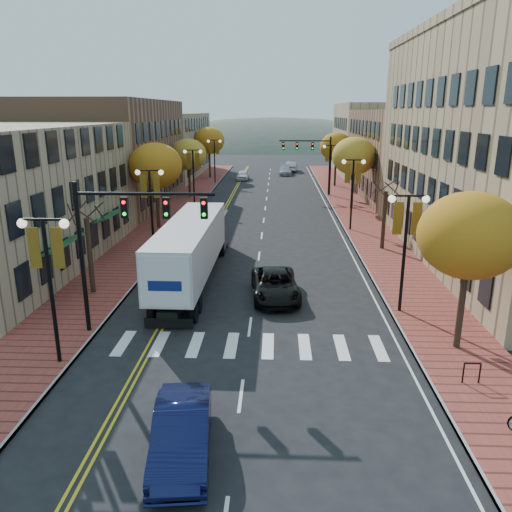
# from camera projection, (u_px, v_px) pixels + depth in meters

# --- Properties ---
(ground) EXTENTS (200.00, 200.00, 0.00)m
(ground) POSITION_uv_depth(u_px,v_px,m) (245.00, 368.00, 19.92)
(ground) COLOR black
(ground) RESTS_ON ground
(sidewalk_left) EXTENTS (4.00, 85.00, 0.15)m
(sidewalk_left) POSITION_uv_depth(u_px,v_px,m) (178.00, 210.00, 51.43)
(sidewalk_left) COLOR brown
(sidewalk_left) RESTS_ON ground
(sidewalk_right) EXTENTS (4.00, 85.00, 0.15)m
(sidewalk_right) POSITION_uv_depth(u_px,v_px,m) (353.00, 211.00, 50.70)
(sidewalk_right) COLOR brown
(sidewalk_right) RESTS_ON ground
(building_left_mid) EXTENTS (12.00, 24.00, 11.00)m
(building_left_mid) POSITION_uv_depth(u_px,v_px,m) (108.00, 153.00, 53.59)
(building_left_mid) COLOR brown
(building_left_mid) RESTS_ON ground
(building_left_far) EXTENTS (12.00, 26.00, 9.50)m
(building_left_far) POSITION_uv_depth(u_px,v_px,m) (161.00, 145.00, 77.77)
(building_left_far) COLOR #9E8966
(building_left_far) RESTS_ON ground
(building_right_mid) EXTENTS (15.00, 24.00, 10.00)m
(building_right_mid) POSITION_uv_depth(u_px,v_px,m) (426.00, 154.00, 58.04)
(building_right_mid) COLOR brown
(building_right_mid) RESTS_ON ground
(building_right_far) EXTENTS (15.00, 20.00, 11.00)m
(building_right_far) POSITION_uv_depth(u_px,v_px,m) (387.00, 139.00, 79.00)
(building_right_far) COLOR #9E8966
(building_right_far) RESTS_ON ground
(tree_left_a) EXTENTS (0.28, 0.28, 4.20)m
(tree_left_a) POSITION_uv_depth(u_px,v_px,m) (90.00, 256.00, 27.32)
(tree_left_a) COLOR #382619
(tree_left_a) RESTS_ON sidewalk_left
(tree_left_b) EXTENTS (4.48, 4.48, 7.21)m
(tree_left_b) POSITION_uv_depth(u_px,v_px,m) (155.00, 166.00, 41.77)
(tree_left_b) COLOR #382619
(tree_left_b) RESTS_ON sidewalk_left
(tree_left_c) EXTENTS (4.16, 4.16, 6.69)m
(tree_left_c) POSITION_uv_depth(u_px,v_px,m) (189.00, 154.00, 57.22)
(tree_left_c) COLOR #382619
(tree_left_c) RESTS_ON sidewalk_left
(tree_left_d) EXTENTS (4.61, 4.61, 7.42)m
(tree_left_d) POSITION_uv_depth(u_px,v_px,m) (209.00, 141.00, 74.33)
(tree_left_d) COLOR #382619
(tree_left_d) RESTS_ON sidewalk_left
(tree_right_a) EXTENTS (4.16, 4.16, 6.69)m
(tree_right_a) POSITION_uv_depth(u_px,v_px,m) (470.00, 236.00, 20.05)
(tree_right_a) COLOR #382619
(tree_right_a) RESTS_ON sidewalk_right
(tree_right_b) EXTENTS (0.28, 0.28, 4.20)m
(tree_right_b) POSITION_uv_depth(u_px,v_px,m) (384.00, 220.00, 36.18)
(tree_right_b) COLOR #382619
(tree_right_b) RESTS_ON sidewalk_right
(tree_right_c) EXTENTS (4.48, 4.48, 7.21)m
(tree_right_c) POSITION_uv_depth(u_px,v_px,m) (354.00, 156.00, 50.63)
(tree_right_c) COLOR #382619
(tree_right_c) RESTS_ON sidewalk_right
(tree_right_d) EXTENTS (4.35, 4.35, 7.00)m
(tree_right_d) POSITION_uv_depth(u_px,v_px,m) (336.00, 147.00, 66.02)
(tree_right_d) COLOR #382619
(tree_right_d) RESTS_ON sidewalk_right
(lamp_left_a) EXTENTS (1.96, 0.36, 6.05)m
(lamp_left_a) POSITION_uv_depth(u_px,v_px,m) (48.00, 263.00, 19.02)
(lamp_left_a) COLOR black
(lamp_left_a) RESTS_ON ground
(lamp_left_b) EXTENTS (1.96, 0.36, 6.05)m
(lamp_left_b) POSITION_uv_depth(u_px,v_px,m) (151.00, 195.00, 34.36)
(lamp_left_b) COLOR black
(lamp_left_b) RESTS_ON ground
(lamp_left_c) EXTENTS (1.96, 0.36, 6.05)m
(lamp_left_c) POSITION_uv_depth(u_px,v_px,m) (193.00, 167.00, 51.62)
(lamp_left_c) COLOR black
(lamp_left_c) RESTS_ON ground
(lamp_left_d) EXTENTS (1.96, 0.36, 6.05)m
(lamp_left_d) POSITION_uv_depth(u_px,v_px,m) (214.00, 153.00, 68.89)
(lamp_left_d) COLOR black
(lamp_left_d) RESTS_ON ground
(lamp_right_a) EXTENTS (1.96, 0.36, 6.05)m
(lamp_right_a) POSITION_uv_depth(u_px,v_px,m) (406.00, 231.00, 24.16)
(lamp_right_a) COLOR black
(lamp_right_a) RESTS_ON ground
(lamp_right_b) EXTENTS (1.96, 0.36, 6.05)m
(lamp_right_b) POSITION_uv_depth(u_px,v_px,m) (353.00, 181.00, 41.42)
(lamp_right_b) COLOR black
(lamp_right_b) RESTS_ON ground
(lamp_right_c) EXTENTS (1.96, 0.36, 6.05)m
(lamp_right_c) POSITION_uv_depth(u_px,v_px,m) (331.00, 160.00, 58.69)
(lamp_right_c) COLOR black
(lamp_right_c) RESTS_ON ground
(traffic_mast_near) EXTENTS (6.10, 0.35, 7.00)m
(traffic_mast_near) POSITION_uv_depth(u_px,v_px,m) (122.00, 230.00, 21.63)
(traffic_mast_near) COLOR black
(traffic_mast_near) RESTS_ON ground
(traffic_mast_far) EXTENTS (6.10, 0.34, 7.00)m
(traffic_mast_far) POSITION_uv_depth(u_px,v_px,m) (314.00, 155.00, 58.59)
(traffic_mast_far) COLOR black
(traffic_mast_far) RESTS_ON ground
(semi_truck) EXTENTS (2.65, 15.44, 3.85)m
(semi_truck) POSITION_uv_depth(u_px,v_px,m) (194.00, 244.00, 29.68)
(semi_truck) COLOR black
(semi_truck) RESTS_ON ground
(navy_sedan) EXTENTS (2.12, 4.81, 1.54)m
(navy_sedan) POSITION_uv_depth(u_px,v_px,m) (182.00, 433.00, 14.69)
(navy_sedan) COLOR #0D1135
(navy_sedan) RESTS_ON ground
(black_suv) EXTENTS (2.91, 5.52, 1.48)m
(black_suv) POSITION_uv_depth(u_px,v_px,m) (275.00, 285.00, 27.23)
(black_suv) COLOR black
(black_suv) RESTS_ON ground
(car_far_white) EXTENTS (1.87, 4.25, 1.42)m
(car_far_white) POSITION_uv_depth(u_px,v_px,m) (243.00, 175.00, 73.75)
(car_far_white) COLOR white
(car_far_white) RESTS_ON ground
(car_far_silver) EXTENTS (2.01, 4.88, 1.41)m
(car_far_silver) POSITION_uv_depth(u_px,v_px,m) (285.00, 170.00, 79.76)
(car_far_silver) COLOR #A6A5AC
(car_far_silver) RESTS_ON ground
(car_far_oncoming) EXTENTS (2.24, 5.12, 1.63)m
(car_far_oncoming) POSITION_uv_depth(u_px,v_px,m) (292.00, 167.00, 83.86)
(car_far_oncoming) COLOR #B7B8C0
(car_far_oncoming) RESTS_ON ground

